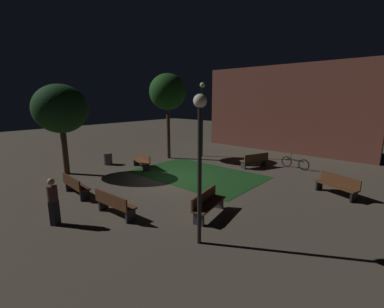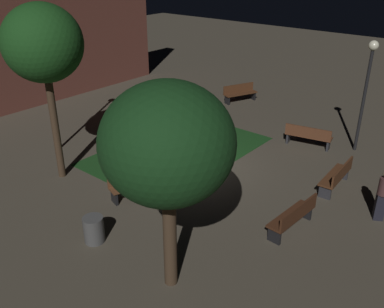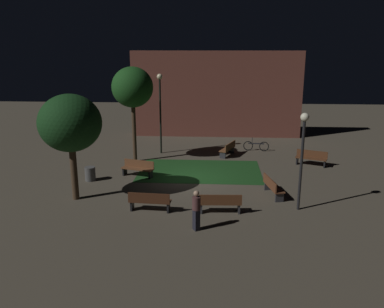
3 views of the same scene
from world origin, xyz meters
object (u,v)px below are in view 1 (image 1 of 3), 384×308
Objects in this scene: bench_path_side at (75,185)px; trash_bin at (108,159)px; lamp_post_plaza_west at (202,108)px; bench_front_right at (142,160)px; lamp_post_near_wall at (200,145)px; bench_lawn_edge at (207,203)px; tree_back_left at (168,92)px; tree_lawn_side at (61,109)px; bench_by_lamp at (114,203)px; bench_back_row at (255,160)px; bench_corner at (337,185)px; bicycle at (295,163)px; pedestrian at (53,201)px.

trash_bin is (-3.82, 3.88, -0.11)m from bench_path_side.
trash_bin is (-2.96, -5.86, -3.10)m from lamp_post_plaza_west.
lamp_post_near_wall is at bearing -27.67° from bench_front_right.
lamp_post_near_wall reaches higher than bench_lawn_edge.
tree_back_left is at bearing 140.67° from lamp_post_near_wall.
bench_path_side is 0.38× the size of tree_lawn_side.
tree_lawn_side is (-6.69, 1.24, 3.08)m from bench_by_lamp.
tree_lawn_side is at bearing -131.84° from bench_back_row.
tree_back_left reaches higher than bench_back_row.
bench_lawn_edge is 2.51× the size of trash_bin.
bench_path_side is at bearing -45.40° from trash_bin.
bench_lawn_edge is 9.46m from trash_bin.
bench_path_side is at bearing -138.62° from bench_corner.
bench_back_row is 2.50× the size of trash_bin.
bench_path_side is 4.96m from bench_front_right.
lamp_post_plaza_west is (-3.87, 9.74, 2.99)m from bench_by_lamp.
lamp_post_plaza_west reaches higher than bench_by_lamp.
lamp_post_plaza_west is (-7.27, 9.11, 0.56)m from lamp_post_near_wall.
bench_lawn_edge reaches higher than trash_bin.
tree_back_left is (-10.68, 0.22, 4.03)m from bench_corner.
tree_back_left is (-0.77, 2.94, 4.03)m from bench_front_right.
tree_back_left is at bearing 105.98° from bench_path_side.
bench_back_row is 2.37m from bicycle.
bench_by_lamp is at bearing -0.00° from bench_path_side.
pedestrian is at bearing -65.34° from tree_back_left.
bench_by_lamp is 4.22m from lamp_post_near_wall.
bicycle is (-2.97, 3.26, -0.14)m from bench_corner.
pedestrian is at bearing -152.14° from lamp_post_near_wall.
trash_bin is at bearing -143.54° from bench_back_row.
bench_back_row is 11.31m from tree_lawn_side.
pedestrian is at bearing -38.36° from bench_path_side.
bench_back_row and bench_corner have the same top height.
bench_by_lamp and bench_front_right have the same top height.
lamp_post_near_wall is 2.63× the size of pedestrian.
bench_path_side is at bearing -18.65° from tree_lawn_side.
bench_lawn_edge is 5.16m from pedestrian.
bench_back_row is at bearing 48.16° from tree_lawn_side.
tree_lawn_side reaches higher than trash_bin.
bicycle is (2.50, 10.73, -0.14)m from bench_by_lamp.
pedestrian is (-4.32, -2.28, -2.06)m from lamp_post_near_wall.
lamp_post_plaza_west is (0.57, 5.00, 2.99)m from bench_front_right.
bench_front_right is 9.17m from bicycle.
bench_back_row is at bearing 82.24° from pedestrian.
bench_lawn_edge is 0.36× the size of lamp_post_plaza_west.
trash_bin is (-7.41, -5.47, -0.11)m from bench_back_row.
bench_front_right is at bearing -137.45° from bench_back_row.
trash_bin is at bearing 93.18° from tree_lawn_side.
lamp_post_plaza_west is at bearing 174.99° from bench_back_row.
bicycle is (-0.90, 10.09, -2.57)m from lamp_post_near_wall.
bicycle is at bearing 45.93° from tree_lawn_side.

